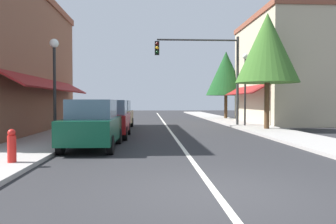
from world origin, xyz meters
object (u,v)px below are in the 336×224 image
parked_car_third_left (117,115)px  street_lamp_right_mid (245,78)px  street_lamp_left_near (54,72)px  parked_car_nearest_left (93,125)px  traffic_signal_mast_arm (210,65)px  tree_right_near (267,48)px  tree_right_far (226,74)px  parked_car_second_left (110,119)px  fire_hydrant (12,146)px

parked_car_third_left → street_lamp_right_mid: bearing=6.1°
parked_car_third_left → street_lamp_left_near: size_ratio=0.98×
parked_car_nearest_left → parked_car_third_left: bearing=90.4°
traffic_signal_mast_arm → tree_right_near: tree_right_near is taller
parked_car_third_left → tree_right_near: tree_right_near is taller
traffic_signal_mast_arm → tree_right_far: tree_right_far is taller
parked_car_second_left → parked_car_third_left: 5.29m
fire_hydrant → traffic_signal_mast_arm: bearing=60.8°
parked_car_nearest_left → parked_car_third_left: same height
parked_car_nearest_left → tree_right_far: (9.33, 19.54, 3.47)m
parked_car_second_left → parked_car_third_left: (-0.14, 5.29, 0.00)m
street_lamp_right_mid → fire_hydrant: bearing=-127.2°
street_lamp_right_mid → fire_hydrant: size_ratio=5.58×
traffic_signal_mast_arm → fire_hydrant: size_ratio=7.00×
traffic_signal_mast_arm → tree_right_near: bearing=-50.7°
tree_right_far → parked_car_second_left: bearing=-120.3°
tree_right_near → parked_car_nearest_left: bearing=-141.3°
parked_car_nearest_left → street_lamp_left_near: bearing=136.8°
parked_car_nearest_left → street_lamp_left_near: size_ratio=0.97×
parked_car_second_left → parked_car_third_left: size_ratio=0.99×
parked_car_third_left → parked_car_second_left: bearing=-86.9°
tree_right_near → street_lamp_left_near: bearing=-153.3°
tree_right_near → parked_car_second_left: bearing=-159.6°
traffic_signal_mast_arm → street_lamp_left_near: traffic_signal_mast_arm is taller
parked_car_second_left → tree_right_far: tree_right_far is taller
parked_car_second_left → street_lamp_right_mid: (8.20, 5.95, 2.39)m
street_lamp_right_mid → parked_car_second_left: bearing=-144.0°
parked_car_nearest_left → parked_car_second_left: (0.18, 3.87, 0.00)m
tree_right_far → tree_right_near: bearing=-92.1°
parked_car_nearest_left → parked_car_second_left: 3.88m
parked_car_third_left → fire_hydrant: bearing=-95.7°
parked_car_third_left → tree_right_near: 9.88m
parked_car_second_left → fire_hydrant: parked_car_second_left is taller
traffic_signal_mast_arm → street_lamp_left_near: 11.86m
tree_right_near → traffic_signal_mast_arm: bearing=129.3°
traffic_signal_mast_arm → tree_right_far: size_ratio=0.95×
parked_car_nearest_left → tree_right_near: size_ratio=0.60×
parked_car_third_left → tree_right_near: size_ratio=0.61×
parked_car_nearest_left → traffic_signal_mast_arm: 12.57m
parked_car_nearest_left → traffic_signal_mast_arm: bearing=60.4°
street_lamp_right_mid → tree_right_far: tree_right_far is taller
street_lamp_left_near → fire_hydrant: 5.51m
parked_car_second_left → street_lamp_left_near: size_ratio=0.97×
parked_car_second_left → tree_right_far: bearing=59.4°
traffic_signal_mast_arm → fire_hydrant: (-7.68, -13.72, -3.63)m
tree_right_far → parked_car_third_left: bearing=-131.8°
parked_car_second_left → street_lamp_left_near: bearing=-132.9°
street_lamp_left_near → street_lamp_right_mid: 13.01m
fire_hydrant → parked_car_third_left: bearing=82.7°
parked_car_second_left → traffic_signal_mast_arm: traffic_signal_mast_arm is taller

